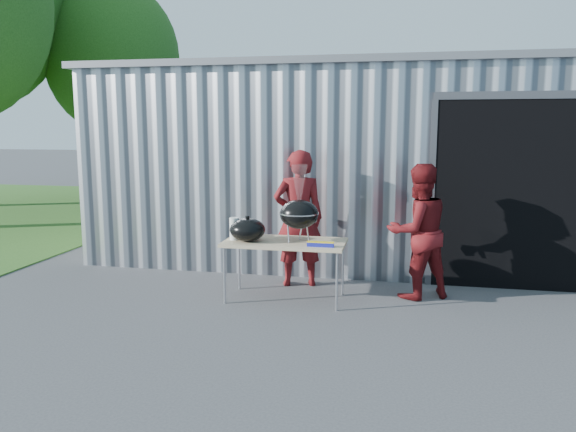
% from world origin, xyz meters
% --- Properties ---
extents(ground, '(80.00, 80.00, 0.00)m').
position_xyz_m(ground, '(0.00, 0.00, 0.00)').
color(ground, '#3F3F42').
extents(building, '(8.20, 6.20, 3.10)m').
position_xyz_m(building, '(0.92, 4.59, 1.54)').
color(building, silver).
rests_on(building, ground).
extents(tree_far, '(3.75, 3.75, 6.21)m').
position_xyz_m(tree_far, '(-6.50, 9.00, 4.04)').
color(tree_far, '#442D19').
rests_on(tree_far, ground).
extents(folding_table, '(1.50, 0.75, 0.75)m').
position_xyz_m(folding_table, '(0.27, 0.63, 0.71)').
color(folding_table, tan).
rests_on(folding_table, ground).
extents(kettle_grill, '(0.48, 0.48, 0.95)m').
position_xyz_m(kettle_grill, '(0.45, 0.60, 1.16)').
color(kettle_grill, black).
rests_on(kettle_grill, folding_table).
extents(grill_lid, '(0.44, 0.44, 0.32)m').
position_xyz_m(grill_lid, '(-0.18, 0.53, 0.89)').
color(grill_lid, black).
rests_on(grill_lid, folding_table).
extents(paper_towels, '(0.12, 0.12, 0.28)m').
position_xyz_m(paper_towels, '(-0.37, 0.58, 0.89)').
color(paper_towels, white).
rests_on(paper_towels, folding_table).
extents(white_tub, '(0.20, 0.15, 0.10)m').
position_xyz_m(white_tub, '(-0.28, 0.81, 0.80)').
color(white_tub, white).
rests_on(white_tub, folding_table).
extents(foil_box, '(0.32, 0.06, 0.06)m').
position_xyz_m(foil_box, '(0.75, 0.38, 0.78)').
color(foil_box, '#171C95').
rests_on(foil_box, folding_table).
extents(person_cook, '(0.77, 0.62, 1.85)m').
position_xyz_m(person_cook, '(0.31, 1.31, 0.93)').
color(person_cook, maroon).
rests_on(person_cook, ground).
extents(person_bystander, '(1.04, 0.97, 1.70)m').
position_xyz_m(person_bystander, '(1.89, 1.06, 0.85)').
color(person_bystander, maroon).
rests_on(person_bystander, ground).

